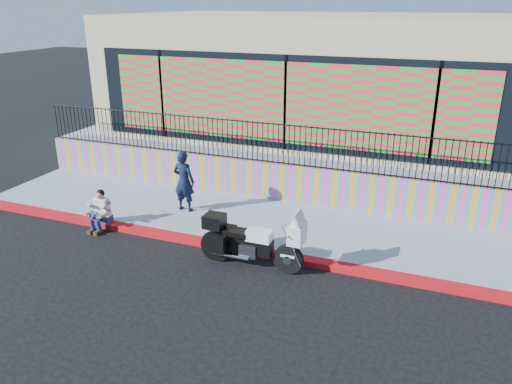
% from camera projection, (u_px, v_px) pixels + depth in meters
% --- Properties ---
extents(ground, '(90.00, 90.00, 0.00)m').
position_uv_depth(ground, '(230.00, 250.00, 12.16)').
color(ground, black).
rests_on(ground, ground).
extents(red_curb, '(16.00, 0.30, 0.15)m').
position_uv_depth(red_curb, '(230.00, 247.00, 12.13)').
color(red_curb, '#AD0C19').
rests_on(red_curb, ground).
extents(sidewalk, '(16.00, 3.00, 0.15)m').
position_uv_depth(sidewalk, '(255.00, 221.00, 13.57)').
color(sidewalk, gray).
rests_on(sidewalk, ground).
extents(mural_wall, '(16.00, 0.20, 1.10)m').
position_uv_depth(mural_wall, '(274.00, 181.00, 14.74)').
color(mural_wall, '#F841AE').
rests_on(mural_wall, sidewalk).
extents(metal_fence, '(15.80, 0.04, 1.20)m').
position_uv_depth(metal_fence, '(275.00, 143.00, 14.33)').
color(metal_fence, black).
rests_on(metal_fence, mural_wall).
extents(elevated_platform, '(16.00, 10.00, 1.25)m').
position_uv_depth(elevated_platform, '(318.00, 141.00, 19.20)').
color(elevated_platform, gray).
rests_on(elevated_platform, ground).
extents(storefront_building, '(14.00, 8.06, 4.00)m').
position_uv_depth(storefront_building, '(320.00, 73.00, 18.07)').
color(storefront_building, tan).
rests_on(storefront_building, elevated_platform).
extents(police_motorcycle, '(2.41, 0.80, 1.50)m').
position_uv_depth(police_motorcycle, '(250.00, 240.00, 11.23)').
color(police_motorcycle, black).
rests_on(police_motorcycle, ground).
extents(police_officer, '(0.64, 0.43, 1.72)m').
position_uv_depth(police_officer, '(184.00, 181.00, 13.80)').
color(police_officer, black).
rests_on(police_officer, sidewalk).
extents(seated_man, '(0.54, 0.71, 1.06)m').
position_uv_depth(seated_man, '(99.00, 214.00, 13.07)').
color(seated_man, navy).
rests_on(seated_man, ground).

